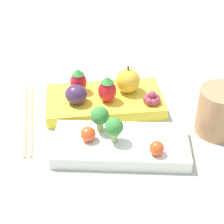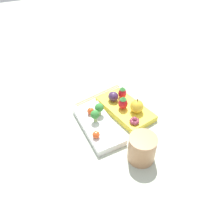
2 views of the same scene
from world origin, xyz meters
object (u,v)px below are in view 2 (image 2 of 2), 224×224
object	(u,v)px
plum	(113,97)
drinking_cup	(142,148)
bento_box_savoury	(98,125)
cherry_tomato_0	(96,135)
bento_box_fruit	(125,109)
chopsticks_pair	(99,94)
strawberry_0	(123,103)
grape_cluster	(135,121)
broccoli_floret_0	(95,115)
broccoli_floret_1	(99,108)
apple	(137,106)
strawberry_1	(122,93)
cherry_tomato_1	(91,111)

from	to	relation	value
plum	drinking_cup	distance (m)	0.25
bento_box_savoury	drinking_cup	size ratio (longest dim) A/B	2.76
cherry_tomato_0	drinking_cup	distance (m)	0.14
bento_box_fruit	drinking_cup	xyz separation A→B (m)	(-0.19, 0.08, 0.03)
plum	chopsticks_pair	world-z (taller)	plum
strawberry_0	grape_cluster	xyz separation A→B (m)	(-0.08, 0.01, -0.02)
broccoli_floret_0	plum	size ratio (longest dim) A/B	1.10
broccoli_floret_1	apple	distance (m)	0.13
broccoli_floret_1	plum	world-z (taller)	broccoli_floret_1
broccoli_floret_1	strawberry_1	world-z (taller)	strawberry_1
broccoli_floret_0	chopsticks_pair	world-z (taller)	broccoli_floret_0
broccoli_floret_0	strawberry_0	size ratio (longest dim) A/B	0.87
bento_box_fruit	strawberry_1	xyz separation A→B (m)	(0.05, -0.02, 0.03)
apple	plum	world-z (taller)	apple
broccoli_floret_1	strawberry_1	bearing A→B (deg)	-72.51
grape_cluster	broccoli_floret_1	bearing A→B (deg)	38.54
plum	drinking_cup	world-z (taller)	drinking_cup
bento_box_fruit	chopsticks_pair	xyz separation A→B (m)	(0.14, 0.03, -0.01)
strawberry_0	plum	bearing A→B (deg)	3.94
bento_box_fruit	grape_cluster	size ratio (longest dim) A/B	6.71
cherry_tomato_1	chopsticks_pair	world-z (taller)	cherry_tomato_1
plum	strawberry_0	bearing A→B (deg)	-176.06
broccoli_floret_0	broccoli_floret_1	distance (m)	0.04
broccoli_floret_0	cherry_tomato_0	size ratio (longest dim) A/B	1.93
bento_box_fruit	broccoli_floret_1	bearing A→B (deg)	84.06
strawberry_0	plum	xyz separation A→B (m)	(0.06, 0.00, -0.01)
apple	drinking_cup	size ratio (longest dim) A/B	0.66
bento_box_fruit	cherry_tomato_0	xyz separation A→B (m)	(-0.07, 0.16, 0.02)
cherry_tomato_1	plum	distance (m)	0.11
cherry_tomato_1	bento_box_fruit	bearing A→B (deg)	-103.74
broccoli_floret_0	apple	bearing A→B (deg)	-102.97
broccoli_floret_1	chopsticks_pair	size ratio (longest dim) A/B	0.22
apple	strawberry_1	xyz separation A→B (m)	(0.09, -0.00, -0.00)
broccoli_floret_1	apple	bearing A→B (deg)	-115.24
strawberry_0	plum	world-z (taller)	strawberry_0
cherry_tomato_0	strawberry_1	size ratio (longest dim) A/B	0.48
cherry_tomato_1	apple	distance (m)	0.16
strawberry_1	grape_cluster	bearing A→B (deg)	161.82
apple	grape_cluster	xyz separation A→B (m)	(-0.04, 0.04, -0.01)
broccoli_floret_1	grape_cluster	xyz separation A→B (m)	(-0.10, -0.08, -0.02)
drinking_cup	chopsticks_pair	bearing A→B (deg)	-8.42
broccoli_floret_1	strawberry_0	xyz separation A→B (m)	(-0.01, -0.09, -0.01)
strawberry_1	cherry_tomato_0	bearing A→B (deg)	124.16
broccoli_floret_0	cherry_tomato_1	size ratio (longest dim) A/B	1.81
cherry_tomato_0	grape_cluster	world-z (taller)	grape_cluster
grape_cluster	bento_box_fruit	bearing A→B (deg)	-15.17
broccoli_floret_0	apple	xyz separation A→B (m)	(-0.03, -0.14, -0.01)
broccoli_floret_0	cherry_tomato_0	bearing A→B (deg)	152.87
cherry_tomato_0	bento_box_savoury	bearing A→B (deg)	-33.46
cherry_tomato_1	strawberry_0	distance (m)	0.12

